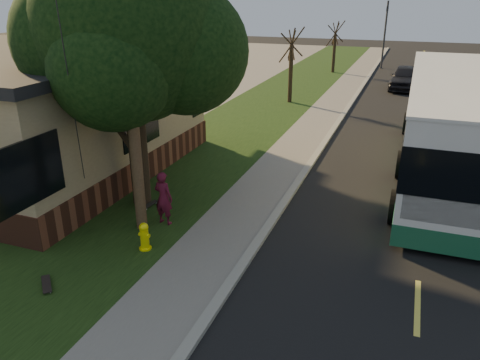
# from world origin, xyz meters

# --- Properties ---
(ground) EXTENTS (120.00, 120.00, 0.00)m
(ground) POSITION_xyz_m (0.00, 0.00, 0.00)
(ground) COLOR black
(ground) RESTS_ON ground
(road) EXTENTS (8.00, 80.00, 0.01)m
(road) POSITION_xyz_m (4.00, 10.00, 0.01)
(road) COLOR black
(road) RESTS_ON ground
(curb) EXTENTS (0.25, 80.00, 0.12)m
(curb) POSITION_xyz_m (0.00, 10.00, 0.06)
(curb) COLOR gray
(curb) RESTS_ON ground
(sidewalk) EXTENTS (2.00, 80.00, 0.08)m
(sidewalk) POSITION_xyz_m (-1.00, 10.00, 0.04)
(sidewalk) COLOR slate
(sidewalk) RESTS_ON ground
(grass_verge) EXTENTS (5.00, 80.00, 0.07)m
(grass_verge) POSITION_xyz_m (-4.50, 10.00, 0.04)
(grass_verge) COLOR black
(grass_verge) RESTS_ON ground
(building_lot) EXTENTS (15.00, 80.00, 0.04)m
(building_lot) POSITION_xyz_m (-14.50, 10.00, 0.02)
(building_lot) COLOR slate
(building_lot) RESTS_ON ground
(fire_hydrant) EXTENTS (0.32, 0.32, 0.74)m
(fire_hydrant) POSITION_xyz_m (-2.60, 0.00, 0.43)
(fire_hydrant) COLOR #FFEE0D
(fire_hydrant) RESTS_ON grass_verge
(utility_pole) EXTENTS (2.86, 3.21, 9.07)m
(utility_pole) POSITION_xyz_m (-3.31, 0.99, 4.63)
(utility_pole) COLOR #473321
(utility_pole) RESTS_ON ground
(leafy_tree) EXTENTS (6.30, 6.00, 7.80)m
(leafy_tree) POSITION_xyz_m (-4.17, 2.65, 5.17)
(leafy_tree) COLOR black
(leafy_tree) RESTS_ON grass_verge
(bare_tree_near) EXTENTS (1.38, 1.21, 4.31)m
(bare_tree_near) POSITION_xyz_m (-3.50, 18.00, 2.15)
(bare_tree_near) COLOR black
(bare_tree_near) RESTS_ON grass_verge
(bare_tree_far) EXTENTS (1.38, 1.21, 4.03)m
(bare_tree_far) POSITION_xyz_m (-3.00, 30.00, 2.00)
(bare_tree_far) COLOR black
(bare_tree_far) RESTS_ON grass_verge
(traffic_signal) EXTENTS (0.18, 0.22, 5.50)m
(traffic_signal) POSITION_xyz_m (0.50, 34.00, 3.16)
(traffic_signal) COLOR #2D2D30
(traffic_signal) RESTS_ON ground
(transit_bus) EXTENTS (3.04, 13.18, 3.56)m
(transit_bus) POSITION_xyz_m (4.64, 8.68, 1.90)
(transit_bus) COLOR silver
(transit_bus) RESTS_ON ground
(skateboarder) EXTENTS (0.61, 0.44, 1.56)m
(skateboarder) POSITION_xyz_m (-2.83, 1.46, 0.85)
(skateboarder) COLOR #541024
(skateboarder) RESTS_ON grass_verge
(skateboard_main) EXTENTS (0.27, 0.75, 0.07)m
(skateboard_main) POSITION_xyz_m (-3.81, 2.27, 0.12)
(skateboard_main) COLOR black
(skateboard_main) RESTS_ON grass_verge
(skateboard_spare) EXTENTS (0.66, 0.66, 0.07)m
(skateboard_spare) POSITION_xyz_m (-3.82, -2.20, 0.12)
(skateboard_spare) COLOR black
(skateboard_spare) RESTS_ON grass_verge
(dumpster) EXTENTS (1.73, 1.59, 1.24)m
(dumpster) POSITION_xyz_m (-8.15, 4.38, 0.66)
(dumpster) COLOR black
(dumpster) RESTS_ON building_lot
(distant_car) EXTENTS (2.03, 4.69, 1.58)m
(distant_car) POSITION_xyz_m (2.75, 24.92, 0.79)
(distant_car) COLOR black
(distant_car) RESTS_ON ground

